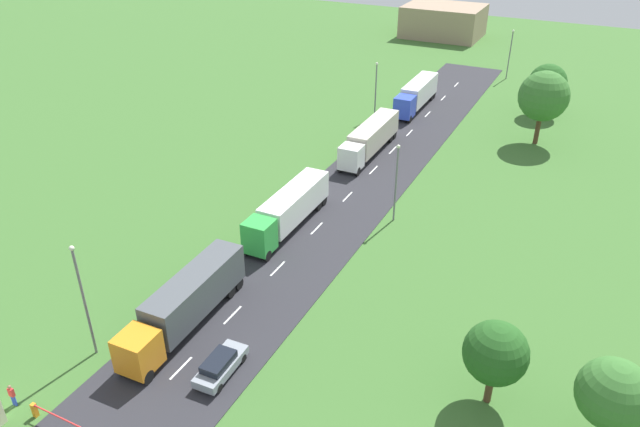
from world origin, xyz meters
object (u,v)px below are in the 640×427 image
(lamppost_third, at_px, (376,87))
(tree_pine, at_px, (496,353))
(car_second, at_px, (220,365))
(lamppost_fourth, at_px, (510,52))
(truck_fourth, at_px, (417,94))
(tree_maple, at_px, (544,96))
(tree_oak, at_px, (613,394))
(truck_second, at_px, (288,209))
(lamppost_second, at_px, (396,179))
(lamppost_lead, at_px, (83,296))
(tree_elm, at_px, (547,83))
(truck_third, at_px, (370,138))
(barrier_gate, at_px, (43,413))
(distant_building, at_px, (443,21))
(person_lead, at_px, (12,395))
(truck_lead, at_px, (186,301))

(lamppost_third, height_order, tree_pine, lamppost_third)
(car_second, bearing_deg, lamppost_fourth, 87.28)
(truck_fourth, relative_size, tree_maple, 1.42)
(tree_oak, bearing_deg, truck_second, 154.53)
(car_second, height_order, tree_pine, tree_pine)
(lamppost_second, bearing_deg, lamppost_lead, -114.60)
(tree_elm, bearing_deg, truck_third, -125.58)
(lamppost_second, bearing_deg, truck_second, -145.50)
(barrier_gate, height_order, lamppost_fourth, lamppost_fourth)
(truck_second, relative_size, tree_oak, 2.13)
(car_second, height_order, tree_maple, tree_maple)
(barrier_gate, relative_size, tree_pine, 0.76)
(tree_maple, height_order, distant_building, tree_maple)
(lamppost_lead, bearing_deg, tree_maple, 67.83)
(truck_third, relative_size, tree_maple, 1.47)
(car_second, xyz_separation_m, lamppost_second, (3.22, 25.10, 3.65))
(truck_second, distance_m, lamppost_fourth, 59.44)
(truck_second, bearing_deg, lamppost_fourth, 81.27)
(truck_third, xyz_separation_m, truck_fourth, (-0.16, 18.05, 0.08))
(car_second, distance_m, distant_building, 103.41)
(person_lead, relative_size, distant_building, 0.11)
(lamppost_lead, bearing_deg, car_second, 13.04)
(person_lead, distance_m, lamppost_fourth, 87.30)
(truck_fourth, relative_size, person_lead, 7.74)
(lamppost_fourth, bearing_deg, person_lead, -99.27)
(barrier_gate, bearing_deg, tree_pine, 29.68)
(truck_second, bearing_deg, tree_pine, -31.41)
(truck_fourth, distance_m, lamppost_third, 7.48)
(truck_lead, height_order, person_lead, truck_lead)
(truck_second, xyz_separation_m, truck_fourth, (0.16, 37.91, 0.09))
(person_lead, height_order, lamppost_second, lamppost_second)
(truck_lead, height_order, tree_pine, tree_pine)
(truck_third, bearing_deg, tree_oak, -49.64)
(truck_fourth, bearing_deg, truck_second, -90.24)
(lamppost_second, height_order, lamppost_third, lamppost_second)
(lamppost_lead, height_order, tree_oak, lamppost_lead)
(person_lead, relative_size, lamppost_second, 0.21)
(car_second, bearing_deg, truck_third, 97.29)
(car_second, distance_m, tree_pine, 18.04)
(truck_second, xyz_separation_m, lamppost_third, (-3.91, 32.01, 2.23))
(lamppost_second, height_order, distant_building, lamppost_second)
(barrier_gate, xyz_separation_m, person_lead, (-2.75, 0.05, 0.19))
(truck_second, bearing_deg, tree_oak, -25.47)
(car_second, distance_m, barrier_gate, 11.19)
(lamppost_second, bearing_deg, distant_building, 102.88)
(person_lead, relative_size, tree_oak, 0.28)
(car_second, relative_size, tree_pine, 0.75)
(tree_oak, xyz_separation_m, tree_pine, (-6.76, 0.25, 0.15))
(truck_fourth, height_order, person_lead, truck_fourth)
(truck_lead, bearing_deg, tree_pine, 6.30)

